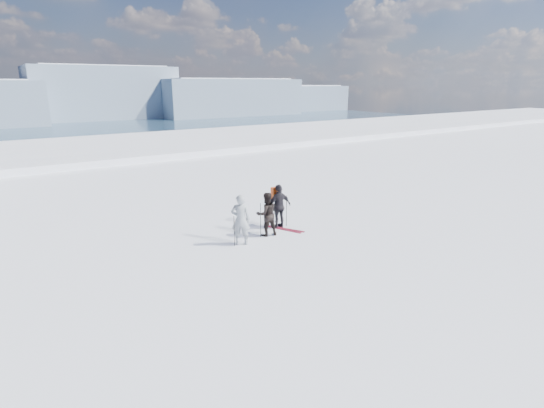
{
  "coord_description": "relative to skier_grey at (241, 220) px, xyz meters",
  "views": [
    {
      "loc": [
        -9.92,
        -8.92,
        5.7
      ],
      "look_at": [
        -1.82,
        3.0,
        1.58
      ],
      "focal_mm": 28.0,
      "sensor_mm": 36.0,
      "label": 1
    }
  ],
  "objects": [
    {
      "name": "ski_poles",
      "position": [
        1.2,
        0.29,
        -0.3
      ],
      "size": [
        2.89,
        0.78,
        1.36
      ],
      "color": "black",
      "rests_on": "ground"
    },
    {
      "name": "backpack",
      "position": [
        2.24,
        0.99,
        1.12
      ],
      "size": [
        0.4,
        0.24,
        0.51
      ],
      "primitive_type": "cube",
      "rotation": [
        0.0,
        0.0,
        3.08
      ],
      "color": "#D64914",
      "rests_on": "skier_pack"
    },
    {
      "name": "skier_dark",
      "position": [
        1.3,
        0.27,
        -0.09
      ],
      "size": [
        0.94,
        0.79,
        1.71
      ],
      "primitive_type": "imported",
      "rotation": [
        0.0,
        0.0,
        2.95
      ],
      "color": "black",
      "rests_on": "ground"
    },
    {
      "name": "lake_basin",
      "position": [
        2.67,
        26.22,
        -7.44
      ],
      "size": [
        820.0,
        820.0,
        71.62
      ],
      "color": "white",
      "rests_on": "ground"
    },
    {
      "name": "skis_loose",
      "position": [
        2.25,
        0.44,
        -0.93
      ],
      "size": [
        0.97,
        1.59,
        0.03
      ],
      "color": "black",
      "rests_on": "ground"
    },
    {
      "name": "far_mountain_range",
      "position": [
        32.27,
        451.01,
        -8.13
      ],
      "size": [
        770.0,
        110.0,
        53.0
      ],
      "color": "slate",
      "rests_on": "ground"
    },
    {
      "name": "skier_grey",
      "position": [
        0.0,
        0.0,
        0.0
      ],
      "size": [
        0.82,
        0.75,
        1.88
      ],
      "primitive_type": "imported",
      "rotation": [
        0.0,
        0.0,
        2.56
      ],
      "color": "#8F969C",
      "rests_on": "ground"
    },
    {
      "name": "skier_pack",
      "position": [
        2.23,
        0.74,
        -0.04
      ],
      "size": [
        1.09,
        0.51,
        1.81
      ],
      "primitive_type": "imported",
      "rotation": [
        0.0,
        0.0,
        3.08
      ],
      "color": "black",
      "rests_on": "ground"
    }
  ]
}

